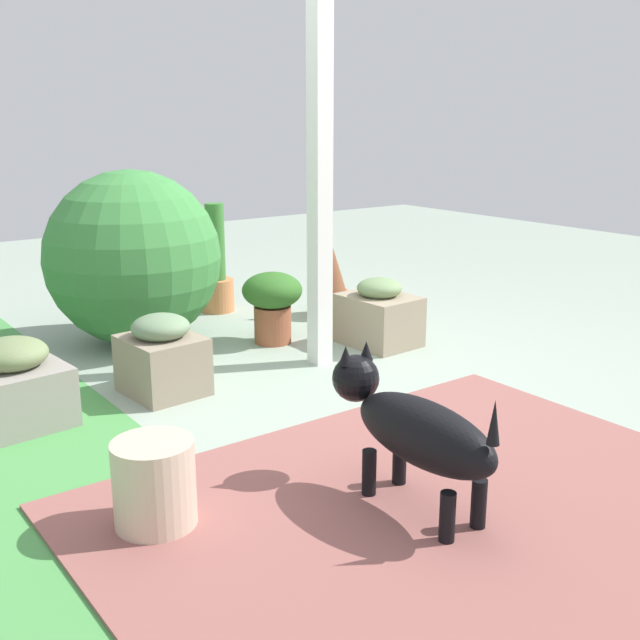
{
  "coord_description": "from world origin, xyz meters",
  "views": [
    {
      "loc": [
        -2.9,
        2.27,
        1.38
      ],
      "look_at": [
        -0.05,
        0.15,
        0.42
      ],
      "focal_mm": 42.78,
      "sensor_mm": 36.0,
      "label": 1
    }
  ],
  "objects_px": {
    "porch_pillar": "(320,174)",
    "stone_planter_mid": "(162,357)",
    "round_shrub": "(133,258)",
    "terracotta_pot_tall": "(216,273)",
    "terracotta_pot_broad": "(272,300)",
    "ceramic_urn": "(154,485)",
    "dog": "(412,427)",
    "stone_planter_far": "(14,386)",
    "stone_planter_nearest": "(379,315)",
    "terracotta_pot_spiky": "(328,276)"
  },
  "relations": [
    {
      "from": "stone_planter_nearest",
      "to": "terracotta_pot_tall",
      "type": "height_order",
      "value": "terracotta_pot_tall"
    },
    {
      "from": "ceramic_urn",
      "to": "stone_planter_far",
      "type": "bearing_deg",
      "value": 5.58
    },
    {
      "from": "porch_pillar",
      "to": "round_shrub",
      "type": "distance_m",
      "value": 1.33
    },
    {
      "from": "stone_planter_nearest",
      "to": "dog",
      "type": "relative_size",
      "value": 0.6
    },
    {
      "from": "terracotta_pot_spiky",
      "to": "terracotta_pot_tall",
      "type": "bearing_deg",
      "value": 43.57
    },
    {
      "from": "porch_pillar",
      "to": "terracotta_pot_broad",
      "type": "height_order",
      "value": "porch_pillar"
    },
    {
      "from": "round_shrub",
      "to": "stone_planter_mid",
      "type": "bearing_deg",
      "value": 163.97
    },
    {
      "from": "stone_planter_nearest",
      "to": "terracotta_pot_broad",
      "type": "bearing_deg",
      "value": 50.26
    },
    {
      "from": "terracotta_pot_spiky",
      "to": "dog",
      "type": "bearing_deg",
      "value": 149.03
    },
    {
      "from": "stone_planter_mid",
      "to": "terracotta_pot_spiky",
      "type": "relative_size",
      "value": 0.71
    },
    {
      "from": "stone_planter_mid",
      "to": "ceramic_urn",
      "type": "bearing_deg",
      "value": 153.52
    },
    {
      "from": "terracotta_pot_tall",
      "to": "dog",
      "type": "relative_size",
      "value": 0.98
    },
    {
      "from": "porch_pillar",
      "to": "stone_planter_far",
      "type": "distance_m",
      "value": 1.88
    },
    {
      "from": "stone_planter_mid",
      "to": "terracotta_pot_tall",
      "type": "distance_m",
      "value": 1.69
    },
    {
      "from": "stone_planter_mid",
      "to": "stone_planter_far",
      "type": "xyz_separation_m",
      "value": [
        0.03,
        0.72,
        -0.01
      ]
    },
    {
      "from": "stone_planter_mid",
      "to": "dog",
      "type": "distance_m",
      "value": 1.64
    },
    {
      "from": "stone_planter_nearest",
      "to": "terracotta_pot_tall",
      "type": "distance_m",
      "value": 1.39
    },
    {
      "from": "terracotta_pot_tall",
      "to": "terracotta_pot_spiky",
      "type": "bearing_deg",
      "value": -136.43
    },
    {
      "from": "stone_planter_nearest",
      "to": "dog",
      "type": "distance_m",
      "value": 2.04
    },
    {
      "from": "terracotta_pot_spiky",
      "to": "terracotta_pot_broad",
      "type": "bearing_deg",
      "value": 115.13
    },
    {
      "from": "stone_planter_mid",
      "to": "round_shrub",
      "type": "xyz_separation_m",
      "value": [
        0.93,
        -0.27,
        0.34
      ]
    },
    {
      "from": "terracotta_pot_tall",
      "to": "stone_planter_mid",
      "type": "bearing_deg",
      "value": 141.43
    },
    {
      "from": "terracotta_pot_spiky",
      "to": "ceramic_urn",
      "type": "bearing_deg",
      "value": 131.16
    },
    {
      "from": "round_shrub",
      "to": "dog",
      "type": "bearing_deg",
      "value": 178.47
    },
    {
      "from": "porch_pillar",
      "to": "round_shrub",
      "type": "height_order",
      "value": "porch_pillar"
    },
    {
      "from": "stone_planter_nearest",
      "to": "terracotta_pot_spiky",
      "type": "distance_m",
      "value": 0.76
    },
    {
      "from": "porch_pillar",
      "to": "terracotta_pot_tall",
      "type": "xyz_separation_m",
      "value": [
        1.4,
        -0.12,
        -0.79
      ]
    },
    {
      "from": "terracotta_pot_broad",
      "to": "ceramic_urn",
      "type": "xyz_separation_m",
      "value": [
        -1.62,
        1.54,
        -0.11
      ]
    },
    {
      "from": "stone_planter_mid",
      "to": "stone_planter_nearest",
      "type": "bearing_deg",
      "value": -90.28
    },
    {
      "from": "porch_pillar",
      "to": "stone_planter_mid",
      "type": "relative_size",
      "value": 5.01
    },
    {
      "from": "stone_planter_mid",
      "to": "ceramic_urn",
      "type": "distance_m",
      "value": 1.34
    },
    {
      "from": "dog",
      "to": "round_shrub",
      "type": "bearing_deg",
      "value": -1.53
    },
    {
      "from": "stone_planter_far",
      "to": "terracotta_pot_broad",
      "type": "bearing_deg",
      "value": -76.92
    },
    {
      "from": "stone_planter_mid",
      "to": "ceramic_urn",
      "type": "height_order",
      "value": "stone_planter_mid"
    },
    {
      "from": "terracotta_pot_broad",
      "to": "dog",
      "type": "height_order",
      "value": "dog"
    },
    {
      "from": "stone_planter_nearest",
      "to": "ceramic_urn",
      "type": "xyz_separation_m",
      "value": [
        -1.2,
        2.04,
        -0.03
      ]
    },
    {
      "from": "stone_planter_mid",
      "to": "terracotta_pot_broad",
      "type": "height_order",
      "value": "terracotta_pot_broad"
    },
    {
      "from": "terracotta_pot_tall",
      "to": "terracotta_pot_broad",
      "type": "xyz_separation_m",
      "value": [
        -0.9,
        0.11,
        -0.01
      ]
    },
    {
      "from": "porch_pillar",
      "to": "dog",
      "type": "bearing_deg",
      "value": 154.48
    },
    {
      "from": "ceramic_urn",
      "to": "terracotta_pot_broad",
      "type": "bearing_deg",
      "value": -43.56
    },
    {
      "from": "round_shrub",
      "to": "terracotta_pot_spiky",
      "type": "xyz_separation_m",
      "value": [
        -0.2,
        -1.34,
        -0.25
      ]
    },
    {
      "from": "stone_planter_mid",
      "to": "round_shrub",
      "type": "relative_size",
      "value": 0.4
    },
    {
      "from": "terracotta_pot_spiky",
      "to": "porch_pillar",
      "type": "bearing_deg",
      "value": 140.27
    },
    {
      "from": "stone_planter_far",
      "to": "terracotta_pot_spiky",
      "type": "distance_m",
      "value": 2.43
    },
    {
      "from": "stone_planter_nearest",
      "to": "round_shrub",
      "type": "bearing_deg",
      "value": 51.52
    },
    {
      "from": "stone_planter_mid",
      "to": "dog",
      "type": "relative_size",
      "value": 0.54
    },
    {
      "from": "porch_pillar",
      "to": "stone_planter_far",
      "type": "bearing_deg",
      "value": 85.99
    },
    {
      "from": "round_shrub",
      "to": "terracotta_pot_tall",
      "type": "distance_m",
      "value": 0.91
    },
    {
      "from": "porch_pillar",
      "to": "dog",
      "type": "distance_m",
      "value": 1.86
    },
    {
      "from": "ceramic_urn",
      "to": "terracotta_pot_spiky",
      "type": "bearing_deg",
      "value": -48.84
    }
  ]
}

